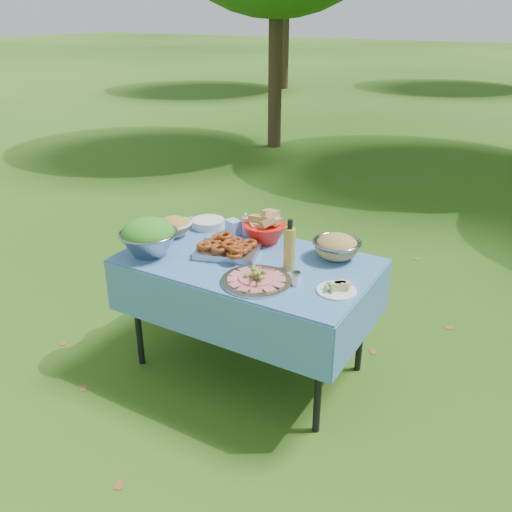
{
  "coord_description": "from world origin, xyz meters",
  "views": [
    {
      "loc": [
        1.5,
        -2.47,
        2.1
      ],
      "look_at": [
        0.05,
        0.0,
        0.79
      ],
      "focal_mm": 38.0,
      "sensor_mm": 36.0,
      "label": 1
    }
  ],
  "objects_px": {
    "picnic_table": "(248,315)",
    "oil_bottle": "(289,245)",
    "bread_bowl": "(265,228)",
    "salad_bowl": "(148,237)",
    "charcuterie_platter": "(256,275)",
    "pasta_bowl_steel": "(337,246)",
    "plate_stack": "(208,223)"
  },
  "relations": [
    {
      "from": "salad_bowl",
      "to": "oil_bottle",
      "type": "height_order",
      "value": "oil_bottle"
    },
    {
      "from": "salad_bowl",
      "to": "plate_stack",
      "type": "distance_m",
      "value": 0.55
    },
    {
      "from": "oil_bottle",
      "to": "plate_stack",
      "type": "bearing_deg",
      "value": 158.28
    },
    {
      "from": "salad_bowl",
      "to": "pasta_bowl_steel",
      "type": "xyz_separation_m",
      "value": [
        0.99,
        0.51,
        -0.04
      ]
    },
    {
      "from": "bread_bowl",
      "to": "charcuterie_platter",
      "type": "distance_m",
      "value": 0.56
    },
    {
      "from": "charcuterie_platter",
      "to": "oil_bottle",
      "type": "relative_size",
      "value": 1.29
    },
    {
      "from": "picnic_table",
      "to": "bread_bowl",
      "type": "height_order",
      "value": "bread_bowl"
    },
    {
      "from": "charcuterie_platter",
      "to": "picnic_table",
      "type": "bearing_deg",
      "value": 129.85
    },
    {
      "from": "bread_bowl",
      "to": "picnic_table",
      "type": "bearing_deg",
      "value": -80.9
    },
    {
      "from": "salad_bowl",
      "to": "pasta_bowl_steel",
      "type": "bearing_deg",
      "value": 27.54
    },
    {
      "from": "salad_bowl",
      "to": "charcuterie_platter",
      "type": "distance_m",
      "value": 0.74
    },
    {
      "from": "pasta_bowl_steel",
      "to": "salad_bowl",
      "type": "bearing_deg",
      "value": -152.46
    },
    {
      "from": "plate_stack",
      "to": "pasta_bowl_steel",
      "type": "bearing_deg",
      "value": -1.81
    },
    {
      "from": "bread_bowl",
      "to": "pasta_bowl_steel",
      "type": "distance_m",
      "value": 0.49
    },
    {
      "from": "salad_bowl",
      "to": "bread_bowl",
      "type": "distance_m",
      "value": 0.72
    },
    {
      "from": "picnic_table",
      "to": "salad_bowl",
      "type": "bearing_deg",
      "value": -156.77
    },
    {
      "from": "pasta_bowl_steel",
      "to": "picnic_table",
      "type": "bearing_deg",
      "value": -147.52
    },
    {
      "from": "picnic_table",
      "to": "plate_stack",
      "type": "xyz_separation_m",
      "value": [
        -0.5,
        0.31,
        0.41
      ]
    },
    {
      "from": "picnic_table",
      "to": "oil_bottle",
      "type": "distance_m",
      "value": 0.59
    },
    {
      "from": "charcuterie_platter",
      "to": "oil_bottle",
      "type": "height_order",
      "value": "oil_bottle"
    },
    {
      "from": "bread_bowl",
      "to": "pasta_bowl_steel",
      "type": "relative_size",
      "value": 0.97
    },
    {
      "from": "pasta_bowl_steel",
      "to": "charcuterie_platter",
      "type": "height_order",
      "value": "pasta_bowl_steel"
    },
    {
      "from": "picnic_table",
      "to": "oil_bottle",
      "type": "relative_size",
      "value": 4.9
    },
    {
      "from": "plate_stack",
      "to": "bread_bowl",
      "type": "xyz_separation_m",
      "value": [
        0.45,
        -0.03,
        0.06
      ]
    },
    {
      "from": "bread_bowl",
      "to": "charcuterie_platter",
      "type": "relative_size",
      "value": 0.71
    },
    {
      "from": "pasta_bowl_steel",
      "to": "plate_stack",
      "type": "bearing_deg",
      "value": 178.19
    },
    {
      "from": "bread_bowl",
      "to": "pasta_bowl_steel",
      "type": "xyz_separation_m",
      "value": [
        0.49,
        -0.0,
        -0.02
      ]
    },
    {
      "from": "picnic_table",
      "to": "bread_bowl",
      "type": "xyz_separation_m",
      "value": [
        -0.05,
        0.28,
        0.47
      ]
    },
    {
      "from": "salad_bowl",
      "to": "charcuterie_platter",
      "type": "bearing_deg",
      "value": 0.62
    },
    {
      "from": "picnic_table",
      "to": "charcuterie_platter",
      "type": "height_order",
      "value": "charcuterie_platter"
    },
    {
      "from": "picnic_table",
      "to": "charcuterie_platter",
      "type": "bearing_deg",
      "value": -50.15
    },
    {
      "from": "picnic_table",
      "to": "oil_bottle",
      "type": "height_order",
      "value": "oil_bottle"
    }
  ]
}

